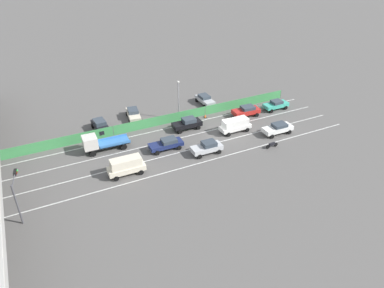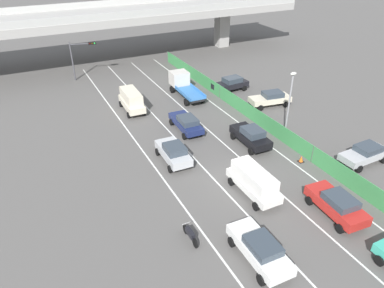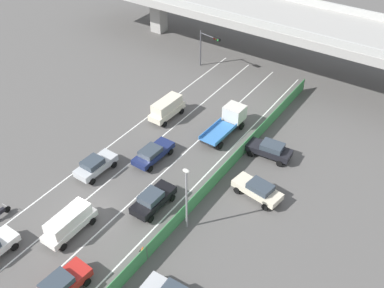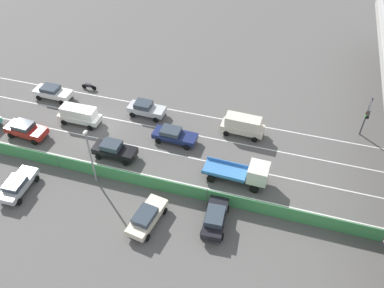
{
  "view_description": "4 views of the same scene",
  "coord_description": "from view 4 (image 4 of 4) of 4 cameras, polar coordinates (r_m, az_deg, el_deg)",
  "views": [
    {
      "loc": [
        -39.71,
        24.48,
        26.25
      ],
      "look_at": [
        -2.53,
        6.15,
        1.34
      ],
      "focal_mm": 33.87,
      "sensor_mm": 36.0,
      "label": 1
    },
    {
      "loc": [
        -13.62,
        -19.28,
        16.7
      ],
      "look_at": [
        -2.41,
        3.2,
        2.03
      ],
      "focal_mm": 34.09,
      "sensor_mm": 36.0,
      "label": 2
    },
    {
      "loc": [
        21.77,
        -16.89,
        28.29
      ],
      "look_at": [
        2.65,
        11.46,
        1.54
      ],
      "focal_mm": 41.78,
      "sensor_mm": 36.0,
      "label": 3
    },
    {
      "loc": [
        29.79,
        19.84,
        28.79
      ],
      "look_at": [
        0.87,
        11.17,
        1.1
      ],
      "focal_mm": 37.64,
      "sensor_mm": 36.0,
      "label": 4
    }
  ],
  "objects": [
    {
      "name": "car_van_cream",
      "position": [
        43.36,
        7.21,
        2.72
      ],
      "size": [
        2.04,
        4.62,
        2.26
      ],
      "color": "beige",
      "rests_on": "ground"
    },
    {
      "name": "lane_line_mid_left",
      "position": [
        44.67,
        -4.44,
        2.25
      ],
      "size": [
        0.14,
        49.54,
        0.01
      ],
      "primitive_type": "cube",
      "color": "silver",
      "rests_on": "ground"
    },
    {
      "name": "car_van_white",
      "position": [
        46.28,
        -15.71,
        4.08
      ],
      "size": [
        1.93,
        4.77,
        2.06
      ],
      "color": "silver",
      "rests_on": "ground"
    },
    {
      "name": "ground_plane",
      "position": [
        45.94,
        -13.16,
        2.4
      ],
      "size": [
        300.0,
        300.0,
        0.0
      ],
      "primitive_type": "plane",
      "color": "#565451"
    },
    {
      "name": "lane_line_left_edge",
      "position": [
        47.23,
        -2.98,
        4.9
      ],
      "size": [
        0.14,
        49.54,
        0.01
      ],
      "primitive_type": "cube",
      "color": "silver",
      "rests_on": "ground"
    },
    {
      "name": "flatbed_truck_blue",
      "position": [
        38.2,
        7.85,
        -4.11
      ],
      "size": [
        2.42,
        6.23,
        2.44
      ],
      "color": "black",
      "rests_on": "ground"
    },
    {
      "name": "car_sedan_black",
      "position": [
        41.35,
        -10.99,
        -0.77
      ],
      "size": [
        2.05,
        4.46,
        1.76
      ],
      "color": "black",
      "rests_on": "ground"
    },
    {
      "name": "lane_line_mid_right",
      "position": [
        42.25,
        -6.07,
        -0.72
      ],
      "size": [
        0.14,
        49.54,
        0.01
      ],
      "primitive_type": "cube",
      "color": "silver",
      "rests_on": "ground"
    },
    {
      "name": "car_sedan_red",
      "position": [
        46.52,
        -22.5,
        1.95
      ],
      "size": [
        2.29,
        4.56,
        1.66
      ],
      "color": "red",
      "rests_on": "ground"
    },
    {
      "name": "car_sedan_white",
      "position": [
        51.26,
        -19.14,
        6.98
      ],
      "size": [
        2.06,
        4.62,
        1.58
      ],
      "color": "white",
      "rests_on": "ground"
    },
    {
      "name": "parked_wagon_silver",
      "position": [
        40.74,
        -23.48,
        -5.3
      ],
      "size": [
        4.39,
        2.07,
        1.54
      ],
      "color": "#B2B5B7",
      "rests_on": "ground"
    },
    {
      "name": "traffic_light",
      "position": [
        44.44,
        23.55,
        3.82
      ],
      "size": [
        3.26,
        0.85,
        4.88
      ],
      "color": "#47474C",
      "rests_on": "ground"
    },
    {
      "name": "traffic_cone",
      "position": [
        42.31,
        -17.29,
        -2.3
      ],
      "size": [
        0.47,
        0.47,
        0.55
      ],
      "color": "orange",
      "rests_on": "ground"
    },
    {
      "name": "parked_sedan_cream",
      "position": [
        35.24,
        -6.45,
        -10.23
      ],
      "size": [
        4.73,
        2.51,
        1.59
      ],
      "color": "beige",
      "rests_on": "ground"
    },
    {
      "name": "street_lamp",
      "position": [
        37.18,
        -14.29,
        -1.1
      ],
      "size": [
        0.6,
        0.36,
        6.36
      ],
      "color": "gray",
      "rests_on": "ground"
    },
    {
      "name": "green_fence",
      "position": [
        38.56,
        -8.84,
        -4.77
      ],
      "size": [
        0.1,
        45.64,
        1.53
      ],
      "color": "#3D8E4C",
      "rests_on": "ground"
    },
    {
      "name": "motorcycle",
      "position": [
        51.84,
        -14.4,
        7.94
      ],
      "size": [
        0.6,
        1.95,
        0.93
      ],
      "color": "black",
      "rests_on": "ground"
    },
    {
      "name": "lane_line_right_edge",
      "position": [
        40.0,
        -7.89,
        -4.03
      ],
      "size": [
        0.14,
        49.54,
        0.01
      ],
      "primitive_type": "cube",
      "color": "silver",
      "rests_on": "ground"
    },
    {
      "name": "car_sedan_silver",
      "position": [
        46.12,
        -6.55,
        5.02
      ],
      "size": [
        2.06,
        4.28,
        1.69
      ],
      "color": "#B7BABC",
      "rests_on": "ground"
    },
    {
      "name": "parked_sedan_dark",
      "position": [
        35.01,
        3.31,
        -10.35
      ],
      "size": [
        4.52,
        2.21,
        1.67
      ],
      "color": "black",
      "rests_on": "ground"
    },
    {
      "name": "car_sedan_navy",
      "position": [
        42.43,
        -2.57,
        1.31
      ],
      "size": [
        2.08,
        4.72,
        1.54
      ],
      "color": "navy",
      "rests_on": "ground"
    }
  ]
}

